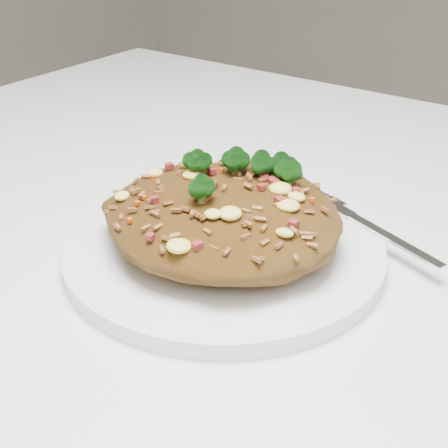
{
  "coord_description": "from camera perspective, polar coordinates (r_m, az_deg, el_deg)",
  "views": [
    {
      "loc": [
        0.18,
        -0.42,
        1.01
      ],
      "look_at": [
        -0.07,
        -0.08,
        0.78
      ],
      "focal_mm": 50.0,
      "sensor_mm": 36.0,
      "label": 1
    }
  ],
  "objects": [
    {
      "name": "fork",
      "position": [
        0.52,
        13.24,
        -0.22
      ],
      "size": [
        0.16,
        0.07,
        0.0
      ],
      "rotation": [
        0.0,
        0.0,
        -0.37
      ],
      "color": "silver",
      "rests_on": "plate"
    },
    {
      "name": "plate",
      "position": [
        0.49,
        -0.0,
        -2.24
      ],
      "size": [
        0.25,
        0.25,
        0.01
      ],
      "primitive_type": "cylinder",
      "color": "white",
      "rests_on": "dining_table"
    },
    {
      "name": "dining_table",
      "position": [
        0.57,
        10.26,
        -9.47
      ],
      "size": [
        1.2,
        0.8,
        0.75
      ],
      "color": "white",
      "rests_on": "ground"
    },
    {
      "name": "fried_rice",
      "position": [
        0.47,
        0.06,
        1.68
      ],
      "size": [
        0.19,
        0.17,
        0.07
      ],
      "color": "brown",
      "rests_on": "plate"
    }
  ]
}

